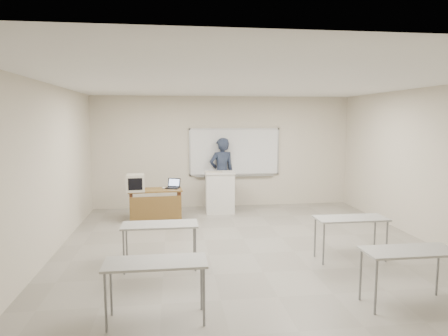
{
  "coord_description": "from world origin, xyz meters",
  "views": [
    {
      "loc": [
        -1.38,
        -6.77,
        2.38
      ],
      "look_at": [
        -0.22,
        2.2,
        1.28
      ],
      "focal_mm": 32.0,
      "sensor_mm": 36.0,
      "label": 1
    }
  ],
  "objects": [
    {
      "name": "laptop",
      "position": [
        -1.4,
        2.72,
        0.8
      ],
      "size": [
        0.31,
        0.28,
        0.23
      ],
      "rotation": [
        0.0,
        0.0,
        -0.34
      ],
      "color": "black",
      "rests_on": "instructor_desk"
    },
    {
      "name": "student_desks",
      "position": [
        -0.0,
        -1.35,
        0.67
      ],
      "size": [
        4.4,
        2.2,
        0.73
      ],
      "color": "#A8A8A3",
      "rests_on": "floor"
    },
    {
      "name": "instructor_desk",
      "position": [
        -1.8,
        2.49,
        0.51
      ],
      "size": [
        1.24,
        0.62,
        0.75
      ],
      "rotation": [
        0.0,
        0.0,
        0.07
      ],
      "color": "brown",
      "rests_on": "floor"
    },
    {
      "name": "whiteboard",
      "position": [
        0.3,
        3.97,
        1.48
      ],
      "size": [
        2.48,
        0.1,
        1.31
      ],
      "color": "white",
      "rests_on": "floor"
    },
    {
      "name": "mouse",
      "position": [
        -1.6,
        2.65,
        0.77
      ],
      "size": [
        0.1,
        0.07,
        0.04
      ],
      "primitive_type": "ellipsoid",
      "rotation": [
        0.0,
        0.0,
        0.08
      ],
      "color": "#B0B1B7",
      "rests_on": "instructor_desk"
    },
    {
      "name": "keyboard",
      "position": [
        -0.35,
        3.08,
        1.07
      ],
      "size": [
        0.43,
        0.24,
        0.02
      ],
      "primitive_type": "cube",
      "rotation": [
        0.0,
        0.0,
        -0.28
      ],
      "color": "#B4AC98",
      "rests_on": "podium"
    },
    {
      "name": "floor",
      "position": [
        0.0,
        0.0,
        -0.01
      ],
      "size": [
        7.0,
        8.0,
        0.01
      ],
      "primitive_type": "cube",
      "color": "gray",
      "rests_on": "ground"
    },
    {
      "name": "crt_monitor",
      "position": [
        -2.24,
        2.48,
        0.94
      ],
      "size": [
        0.41,
        0.46,
        0.39
      ],
      "rotation": [
        0.0,
        0.0,
        0.07
      ],
      "color": "#B4AC98",
      "rests_on": "instructor_desk"
    },
    {
      "name": "podium",
      "position": [
        -0.2,
        3.2,
        0.53
      ],
      "size": [
        0.75,
        0.55,
        1.06
      ],
      "rotation": [
        0.0,
        0.0,
        -0.02
      ],
      "color": "silver",
      "rests_on": "floor"
    },
    {
      "name": "presenter",
      "position": [
        -0.07,
        3.84,
        0.95
      ],
      "size": [
        0.78,
        0.6,
        1.89
      ],
      "primitive_type": "imported",
      "rotation": [
        0.0,
        0.0,
        3.37
      ],
      "color": "black",
      "rests_on": "floor"
    }
  ]
}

